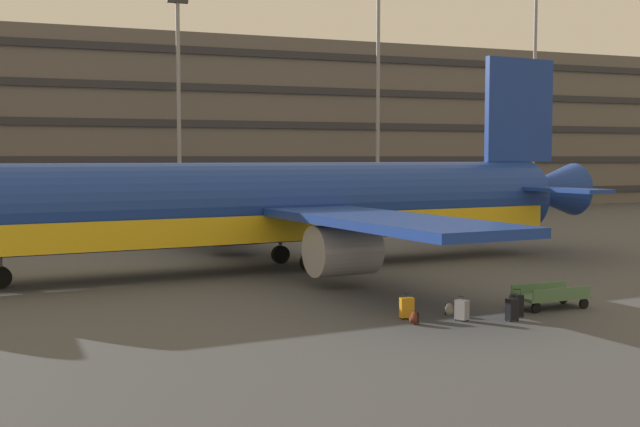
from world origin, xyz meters
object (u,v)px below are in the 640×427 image
Objects in this scene: suitcase_purple at (512,309)px; backpack_large at (449,310)px; suitcase_upright at (462,310)px; baggage_cart at (550,296)px; suitcase_teal at (517,305)px; backpack_small at (414,318)px; airliner at (278,207)px; suitcase_silver at (407,308)px.

suitcase_purple is 2.13m from backpack_large.
baggage_cart is (4.11, 0.82, 0.05)m from suitcase_upright.
suitcase_teal is 1.98× the size of backpack_small.
baggage_cart is (6.02, -13.11, -2.59)m from airliner.
suitcase_upright is (-1.53, 0.61, -0.03)m from suitcase_purple.
airliner is at bearing 114.66° from baggage_cart.
suitcase_purple is at bearing -11.51° from backpack_small.
suitcase_purple is (3.44, -14.54, -2.61)m from airliner.
suitcase_teal is at bearing -74.07° from airliner.
suitcase_silver is 0.25× the size of baggage_cart.
baggage_cart is at bearing -0.99° from backpack_large.
airliner reaches higher than backpack_large.
airliner is 41.76× the size of suitcase_purple.
suitcase_silver is at bearing 153.59° from suitcase_purple.
backpack_large is at bearing 179.01° from baggage_cart.
suitcase_upright is 1.75m from backpack_small.
suitcase_teal is (4.00, -14.00, -2.61)m from airliner.
suitcase_purple is 1.10× the size of suitcase_upright.
backpack_small is (-0.18, -0.87, -0.18)m from suitcase_silver.
suitcase_upright is 1.81m from suitcase_silver.
suitcase_purple is at bearing -45.36° from backpack_large.
suitcase_silver is 0.91m from backpack_small.
airliner reaches higher than suitcase_teal.
suitcase_teal is 3.78m from suitcase_silver.
airliner is at bearing 97.79° from suitcase_upright.
backpack_large is 0.15× the size of baggage_cart.
suitcase_teal reaches higher than backpack_large.
airliner is 11.58× the size of baggage_cart.
suitcase_upright is (-2.09, 0.07, -0.03)m from suitcase_teal.
backpack_large is (1.60, -0.03, -0.17)m from suitcase_silver.
baggage_cart is at bearing -1.00° from suitcase_silver.
suitcase_silver reaches higher than backpack_large.
suitcase_teal is 1.94× the size of backpack_large.
backpack_small is (0.17, -13.88, -2.81)m from airliner.
baggage_cart is (2.02, 0.90, 0.02)m from suitcase_teal.
suitcase_upright is at bearing -82.21° from airliner.
suitcase_teal is at bearing -15.27° from suitcase_silver.
airliner reaches higher than backpack_small.
suitcase_upright is 0.91m from backpack_large.
airliner is 13.48m from backpack_large.
suitcase_silver is 5.67m from baggage_cart.
suitcase_purple reaches higher than backpack_small.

